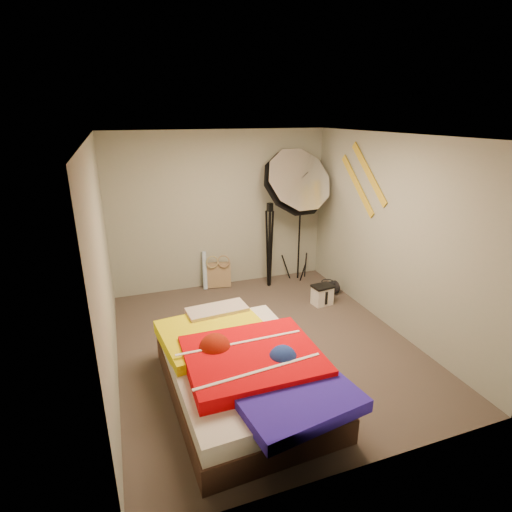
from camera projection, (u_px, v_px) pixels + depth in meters
name	position (u px, v px, depth m)	size (l,w,h in m)	color
floor	(264.00, 343.00, 5.01)	(4.00, 4.00, 0.00)	#4F443B
ceiling	(266.00, 136.00, 4.16)	(4.00, 4.00, 0.00)	silver
wall_back	(221.00, 211.00, 6.36)	(3.50, 3.50, 0.00)	#989B8D
wall_front	(365.00, 335.00, 2.81)	(3.50, 3.50, 0.00)	#989B8D
wall_left	(104.00, 268.00, 4.04)	(4.00, 4.00, 0.00)	#989B8D
wall_right	(392.00, 235.00, 5.13)	(4.00, 4.00, 0.00)	#989B8D
tote_bag	(218.00, 275.00, 6.59)	(0.41, 0.12, 0.41)	tan
wrapping_roll	(205.00, 270.00, 6.49)	(0.07, 0.07, 0.62)	#68A2DA
camera_case	(322.00, 296.00, 5.99)	(0.28, 0.20, 0.28)	white
duffel_bag	(327.00, 289.00, 6.30)	(0.21, 0.21, 0.34)	black
wall_stripe_upper	(369.00, 173.00, 5.42)	(0.02, 1.10, 0.10)	gold
wall_stripe_lower	(357.00, 185.00, 5.71)	(0.02, 1.10, 0.10)	gold
bed	(243.00, 370.00, 4.00)	(1.56, 2.24, 0.59)	#452B20
photo_umbrella	(295.00, 184.00, 6.24)	(1.34, 0.95, 2.34)	black
camera_tripod	(270.00, 240.00, 6.42)	(0.09, 0.09, 1.40)	black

